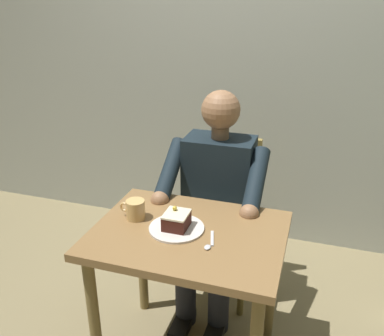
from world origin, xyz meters
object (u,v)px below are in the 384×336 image
object	(u,v)px
chair	(222,209)
seated_person	(215,202)
dining_table	(188,254)
dessert_spoon	(210,243)
coffee_cup	(135,209)
cake_slice	(177,220)

from	to	relation	value
chair	seated_person	distance (m)	0.22
dining_table	seated_person	size ratio (longest dim) A/B	0.67
dining_table	seated_person	world-z (taller)	seated_person
dining_table	dessert_spoon	xyz separation A→B (m)	(-0.11, 0.07, 0.12)
dining_table	coffee_cup	size ratio (longest dim) A/B	6.82
chair	cake_slice	size ratio (longest dim) A/B	7.97
chair	cake_slice	distance (m)	0.67
cake_slice	coffee_cup	bearing A→B (deg)	-7.56
coffee_cup	seated_person	bearing A→B (deg)	-122.57
cake_slice	coffee_cup	xyz separation A→B (m)	(0.21, -0.03, 0.00)
dining_table	dessert_spoon	world-z (taller)	dessert_spoon
cake_slice	dessert_spoon	world-z (taller)	cake_slice
chair	dessert_spoon	bearing A→B (deg)	99.36
dining_table	chair	size ratio (longest dim) A/B	0.90
coffee_cup	chair	bearing A→B (deg)	-114.07
seated_person	cake_slice	size ratio (longest dim) A/B	10.66
chair	seated_person	world-z (taller)	seated_person
chair	seated_person	xyz separation A→B (m)	(-0.00, 0.18, 0.13)
seated_person	dessert_spoon	xyz separation A→B (m)	(-0.11, 0.51, 0.09)
coffee_cup	dessert_spoon	xyz separation A→B (m)	(-0.37, 0.10, -0.04)
dining_table	dessert_spoon	bearing A→B (deg)	149.65
chair	dessert_spoon	xyz separation A→B (m)	(-0.11, 0.68, 0.22)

